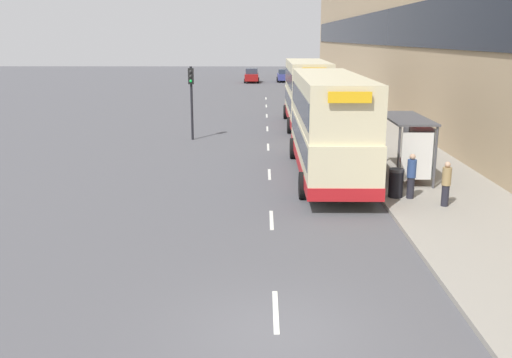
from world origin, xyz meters
name	(u,v)px	position (x,y,z in m)	size (l,w,h in m)	color
ground_plane	(277,334)	(0.00, 0.00, 0.00)	(220.00, 220.00, 0.00)	#515156
pavement	(342,107)	(6.50, 38.50, 0.07)	(5.00, 93.00, 0.14)	gray
terrace_facade	(394,19)	(10.49, 38.50, 7.26)	(3.10, 93.00, 14.54)	tan
lane_mark_0	(276,311)	(0.00, 0.97, 0.01)	(0.12, 2.00, 0.01)	silver
lane_mark_1	(272,220)	(0.00, 7.37, 0.01)	(0.12, 2.00, 0.01)	silver
lane_mark_2	(269,174)	(0.00, 13.77, 0.01)	(0.12, 2.00, 0.01)	silver
lane_mark_3	(268,147)	(0.00, 20.17, 0.01)	(0.12, 2.00, 0.01)	silver
lane_mark_4	(267,129)	(0.00, 26.57, 0.01)	(0.12, 2.00, 0.01)	silver
lane_mark_5	(267,116)	(0.00, 32.98, 0.01)	(0.12, 2.00, 0.01)	silver
lane_mark_6	(266,106)	(0.00, 39.38, 0.01)	(0.12, 2.00, 0.01)	silver
lane_mark_7	(266,98)	(0.00, 45.78, 0.01)	(0.12, 2.00, 0.01)	silver
bus_shelter	(411,137)	(5.77, 12.65, 1.88)	(1.60, 4.20, 2.48)	#4C4C51
double_decker_bus_near	(329,124)	(2.47, 13.43, 2.29)	(2.85, 11.23, 4.30)	beige
double_decker_bus_ahead	(307,92)	(2.65, 27.97, 2.28)	(2.85, 10.14, 4.30)	beige
car_0	(284,75)	(2.59, 67.57, 0.84)	(2.01, 4.33, 1.69)	navy
car_1	(252,76)	(-1.80, 66.37, 0.90)	(1.95, 4.57, 1.85)	maroon
pedestrian_at_shelter	(406,140)	(6.57, 16.57, 1.04)	(0.35, 0.35, 1.77)	#23232D
pedestrian_1	(411,176)	(5.05, 9.57, 0.98)	(0.32, 0.32, 1.64)	#23232D
pedestrian_2	(426,147)	(6.98, 14.69, 1.07)	(0.36, 0.36, 1.82)	#23232D
pedestrian_3	(446,183)	(6.00, 8.60, 0.94)	(0.31, 0.31, 1.57)	#23232D
litter_bin	(396,183)	(4.55, 9.72, 0.67)	(0.55, 0.55, 1.05)	black
traffic_light_far_kerb	(191,90)	(-4.40, 22.45, 2.86)	(0.30, 0.32, 4.21)	black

